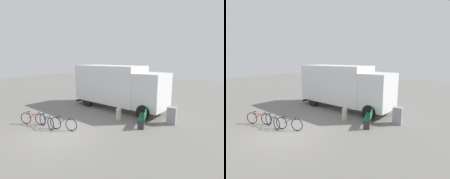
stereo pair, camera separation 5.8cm
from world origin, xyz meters
TOP-DOWN VIEW (x-y plane):
  - ground_plane at (0.00, 0.00)m, footprint 60.00×60.00m
  - delivery_truck at (0.42, 5.78)m, footprint 7.89×3.74m
  - park_bench at (3.40, 3.36)m, footprint 0.74×1.71m
  - bicycle_near at (-2.42, 0.25)m, footprint 1.58×0.63m
  - bicycle_middle at (-1.32, 0.29)m, footprint 1.61×0.54m
  - bicycle_far at (-0.22, 0.47)m, footprint 1.62×0.52m
  - bollard_near_bench at (1.75, 3.34)m, footprint 0.34×0.34m
  - utility_box at (4.82, 4.27)m, footprint 0.52×0.39m

SIDE VIEW (x-z plane):
  - ground_plane at x=0.00m, z-range 0.00..0.00m
  - bicycle_near at x=-2.42m, z-range -0.02..0.76m
  - bicycle_middle at x=-1.32m, z-range -0.02..0.76m
  - bicycle_far at x=-0.22m, z-range -0.02..0.76m
  - bollard_near_bench at x=1.75m, z-range 0.03..0.87m
  - park_bench at x=3.40m, z-range 0.06..0.98m
  - utility_box at x=4.82m, z-range 0.00..1.04m
  - delivery_truck at x=0.42m, z-range 0.17..3.54m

